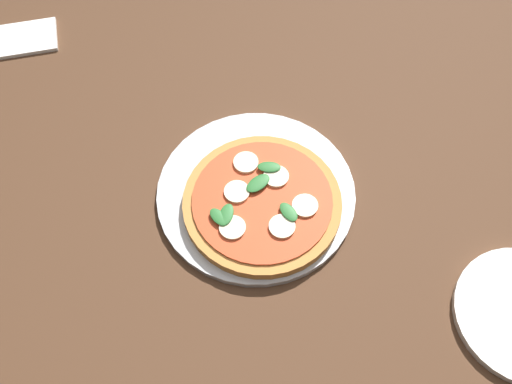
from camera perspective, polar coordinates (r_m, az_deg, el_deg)
ground_plane at (r=1.65m, az=3.31°, el=-11.85°), size 6.00×6.00×0.00m
dining_table at (r=1.08m, az=4.98°, el=-0.89°), size 1.48×1.18×0.71m
serving_tray at (r=0.99m, az=-0.00°, el=-0.12°), size 0.34×0.34×0.01m
pizza at (r=0.96m, az=0.60°, el=-1.05°), size 0.26×0.26×0.03m
napkin at (r=1.30m, az=-21.79°, el=13.79°), size 0.15×0.13×0.01m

